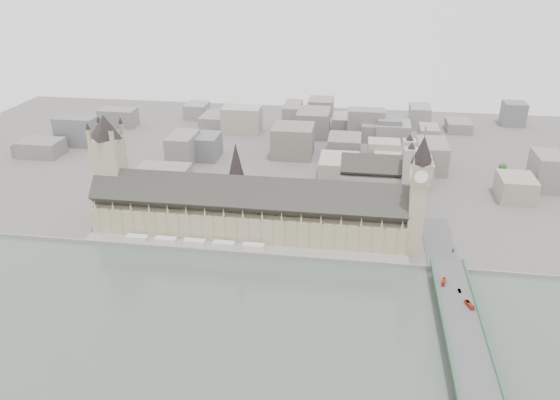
# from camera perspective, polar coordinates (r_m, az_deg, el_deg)

# --- Properties ---
(ground) EXTENTS (900.00, 900.00, 0.00)m
(ground) POSITION_cam_1_polar(r_m,az_deg,el_deg) (458.09, -3.84, -4.78)
(ground) COLOR #595651
(ground) RESTS_ON ground
(river_thames) EXTENTS (600.00, 600.00, 0.00)m
(river_thames) POSITION_cam_1_polar(r_m,az_deg,el_deg) (329.67, -10.14, -18.82)
(river_thames) COLOR #424E45
(river_thames) RESTS_ON ground
(embankment_wall) EXTENTS (600.00, 1.50, 3.00)m
(embankment_wall) POSITION_cam_1_polar(r_m,az_deg,el_deg) (444.66, -4.25, -5.55)
(embankment_wall) COLOR gray
(embankment_wall) RESTS_ON ground
(river_terrace) EXTENTS (270.00, 15.00, 2.00)m
(river_terrace) POSITION_cam_1_polar(r_m,az_deg,el_deg) (451.24, -4.04, -5.13)
(river_terrace) COLOR gray
(river_terrace) RESTS_ON ground
(terrace_tents) EXTENTS (118.00, 7.00, 4.00)m
(terrace_tents) POSITION_cam_1_polar(r_m,az_deg,el_deg) (459.76, -8.93, -4.36)
(terrace_tents) COLOR silver
(terrace_tents) RESTS_ON river_terrace
(palace_of_westminster) EXTENTS (265.00, 40.73, 55.44)m
(palace_of_westminster) POSITION_cam_1_polar(r_m,az_deg,el_deg) (464.61, -3.42, -1.16)
(palace_of_westminster) COLOR tan
(palace_of_westminster) RESTS_ON ground
(elizabeth_tower) EXTENTS (17.00, 17.00, 107.50)m
(elizabeth_tower) POSITION_cam_1_polar(r_m,az_deg,el_deg) (433.46, 14.31, 1.24)
(elizabeth_tower) COLOR tan
(elizabeth_tower) RESTS_ON ground
(victoria_tower) EXTENTS (30.00, 30.00, 100.00)m
(victoria_tower) POSITION_cam_1_polar(r_m,az_deg,el_deg) (495.52, -17.34, 3.50)
(victoria_tower) COLOR tan
(victoria_tower) RESTS_ON ground
(central_tower) EXTENTS (13.00, 13.00, 48.00)m
(central_tower) POSITION_cam_1_polar(r_m,az_deg,el_deg) (458.18, -4.60, 3.23)
(central_tower) COLOR #9A8D6A
(central_tower) RESTS_ON ground
(westminster_bridge) EXTENTS (25.00, 325.00, 10.25)m
(westminster_bridge) POSITION_cam_1_polar(r_m,az_deg,el_deg) (380.23, 18.30, -12.09)
(westminster_bridge) COLOR #474749
(westminster_bridge) RESTS_ON ground
(bridge_parapets) EXTENTS (25.00, 235.00, 1.15)m
(bridge_parapets) POSITION_cam_1_polar(r_m,az_deg,el_deg) (342.41, 19.53, -15.73)
(bridge_parapets) COLOR #30583C
(bridge_parapets) RESTS_ON westminster_bridge
(westminster_abbey) EXTENTS (68.00, 36.00, 64.00)m
(westminster_abbey) POSITION_cam_1_polar(r_m,az_deg,el_deg) (524.13, 10.24, 1.86)
(westminster_abbey) COLOR #9D9A8E
(westminster_abbey) RESTS_ON ground
(city_skyline_inland) EXTENTS (720.00, 360.00, 38.00)m
(city_skyline_inland) POSITION_cam_1_polar(r_m,az_deg,el_deg) (672.54, 0.47, 6.86)
(city_skyline_inland) COLOR gray
(city_skyline_inland) RESTS_ON ground
(park_trees) EXTENTS (110.00, 30.00, 15.00)m
(park_trees) POSITION_cam_1_polar(r_m,az_deg,el_deg) (508.62, -3.57, -0.67)
(park_trees) COLOR #184217
(park_trees) RESTS_ON ground
(red_bus_north) EXTENTS (4.36, 9.71, 2.63)m
(red_bus_north) POSITION_cam_1_polar(r_m,az_deg,el_deg) (406.26, 16.74, -8.18)
(red_bus_north) COLOR red
(red_bus_north) RESTS_ON westminster_bridge
(red_bus_south) EXTENTS (5.45, 9.97, 2.72)m
(red_bus_south) POSITION_cam_1_polar(r_m,az_deg,el_deg) (387.39, 19.18, -10.30)
(red_bus_south) COLOR red
(red_bus_south) RESTS_ON westminster_bridge
(car_silver) EXTENTS (1.99, 4.43, 1.41)m
(car_silver) POSITION_cam_1_polar(r_m,az_deg,el_deg) (400.92, 18.25, -8.98)
(car_silver) COLOR gray
(car_silver) RESTS_ON westminster_bridge
(car_approach) EXTENTS (2.80, 5.15, 1.42)m
(car_approach) POSITION_cam_1_polar(r_m,az_deg,el_deg) (449.23, 17.62, -5.04)
(car_approach) COLOR gray
(car_approach) RESTS_ON westminster_bridge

